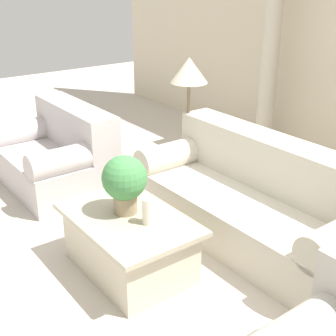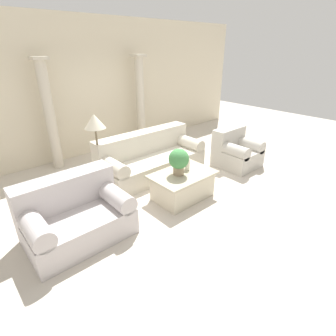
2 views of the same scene
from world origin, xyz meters
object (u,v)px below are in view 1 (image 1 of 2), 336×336
(coffee_table, at_px, (129,243))
(potted_plant, at_px, (125,181))
(sofa_long, at_px, (255,200))
(loveseat, at_px, (58,154))
(floor_lamp, at_px, (189,80))

(coffee_table, relative_size, potted_plant, 2.39)
(sofa_long, xyz_separation_m, loveseat, (-2.10, -0.94, 0.01))
(coffee_table, distance_m, floor_lamp, 1.89)
(loveseat, xyz_separation_m, floor_lamp, (0.98, 1.07, 0.87))
(sofa_long, relative_size, loveseat, 1.62)
(loveseat, distance_m, floor_lamp, 1.69)
(loveseat, height_order, potted_plant, potted_plant)
(sofa_long, distance_m, coffee_table, 1.23)
(loveseat, bearing_deg, sofa_long, 24.25)
(floor_lamp, bearing_deg, sofa_long, -6.44)
(loveseat, xyz_separation_m, potted_plant, (1.81, -0.24, 0.40))
(loveseat, distance_m, potted_plant, 1.87)
(potted_plant, bearing_deg, coffee_table, -19.58)
(sofa_long, relative_size, floor_lamp, 1.57)
(potted_plant, relative_size, floor_lamp, 0.33)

